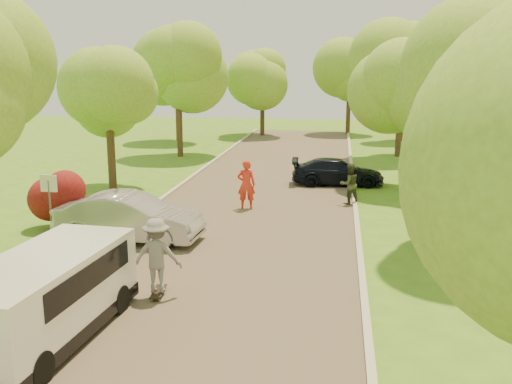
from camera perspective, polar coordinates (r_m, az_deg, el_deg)
The scene contains 22 objects.
ground at distance 14.19m, azimuth -6.03°, elevation -10.60°, with size 100.00×100.00×0.00m, color #43761C.
road at distance 21.62m, azimuth -0.79°, elevation -2.41°, with size 8.00×60.00×0.01m, color #4C4438.
curb_left at distance 22.59m, azimuth -10.99°, elevation -1.85°, with size 0.18×60.00×0.12m, color #B2AD9E.
curb_right at distance 21.36m, azimuth 10.01°, elevation -2.64°, with size 0.18×60.00×0.12m, color #B2AD9E.
street_sign at distance 19.39m, azimuth -19.96°, elevation -0.16°, with size 0.55×0.06×2.17m.
red_shrub at distance 21.01m, azimuth -19.16°, elevation -0.48°, with size 1.70×1.70×1.95m.
tree_l_midb at distance 26.66m, azimuth -14.24°, elevation 9.99°, with size 4.30×4.20×6.62m.
tree_l_far at distance 35.98m, azimuth -7.48°, elevation 12.18°, with size 4.92×4.80×7.79m.
tree_r_mida at distance 18.02m, azimuth 20.61°, elevation 11.66°, with size 5.13×5.00×7.95m.
tree_r_midb at distance 26.84m, azimuth 15.61°, elevation 10.56°, with size 4.51×4.40×7.01m.
tree_r_far at distance 36.84m, azimuth 14.79°, elevation 12.46°, with size 5.33×5.20×8.34m.
tree_bg_a at distance 44.32m, azimuth -7.66°, elevation 12.00°, with size 5.12×5.00×7.72m.
tree_bg_b at distance 44.90m, azimuth 14.95°, elevation 11.99°, with size 5.12×5.00×7.95m.
tree_bg_c at distance 47.04m, azimuth 0.91°, elevation 11.76°, with size 4.92×4.80×7.33m.
tree_bg_d at distance 48.64m, azimuth 9.62°, elevation 11.96°, with size 5.12×5.00×7.72m.
minivan at distance 12.57m, azimuth -20.29°, elevation -9.76°, with size 2.24×4.96×1.80m.
silver_sedan at distance 18.85m, azimuth -12.56°, elevation -2.51°, with size 1.64×4.71×1.55m, color #A4A4A8.
dark_sedan at distance 27.51m, azimuth 8.16°, elevation 2.01°, with size 1.77×4.36×1.27m, color black.
longboard at distance 14.47m, azimuth -9.75°, elevation -9.80°, with size 0.37×0.98×0.11m.
skateboarder at distance 14.14m, azimuth -9.89°, elevation -6.25°, with size 1.20×0.69×1.86m, color slate.
person_striped at distance 22.54m, azimuth -0.98°, elevation 0.75°, with size 0.72×0.47×1.96m, color red.
person_olive at distance 23.62m, azimuth 9.32°, elevation 0.79°, with size 0.82×0.64×1.69m, color #303822.
Camera 1 is at (3.34, -12.64, 5.52)m, focal length 40.00 mm.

